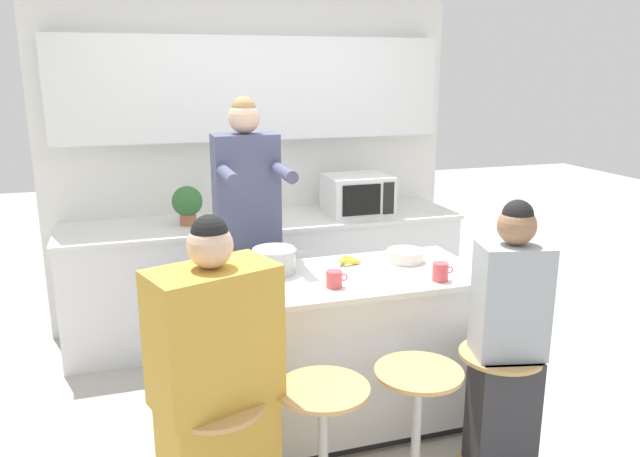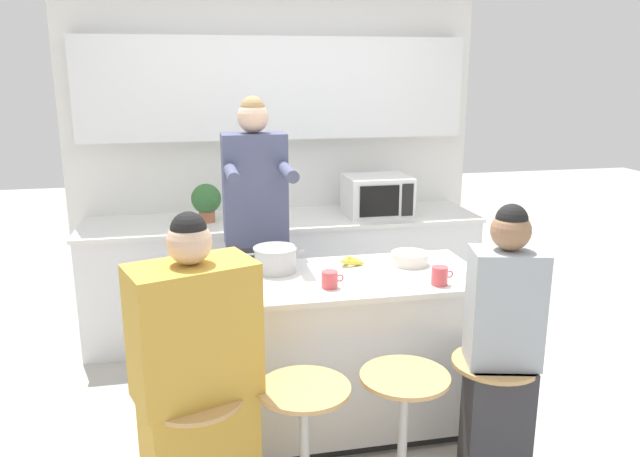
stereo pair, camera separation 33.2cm
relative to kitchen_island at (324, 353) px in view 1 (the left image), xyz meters
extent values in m
plane|color=#B2ADA3|center=(0.00, 0.00, -0.45)|extent=(16.00, 16.00, 0.00)
cube|color=silver|center=(0.00, 1.78, 0.90)|extent=(3.16, 0.06, 2.70)
cube|color=silver|center=(0.00, 1.67, 1.37)|extent=(2.90, 0.16, 0.75)
cube|color=silver|center=(0.00, 1.41, -0.02)|extent=(2.90, 0.66, 0.86)
cube|color=silver|center=(0.00, 1.41, 0.42)|extent=(2.93, 0.69, 0.03)
cube|color=black|center=(0.00, 0.00, -0.42)|extent=(1.60, 0.59, 0.06)
cube|color=silver|center=(0.00, 0.00, 0.01)|extent=(1.68, 0.67, 0.80)
cube|color=silver|center=(0.00, 0.00, 0.43)|extent=(1.72, 0.71, 0.03)
cylinder|color=tan|center=(-0.69, -0.68, 0.18)|extent=(0.41, 0.41, 0.02)
cylinder|color=#B7BABC|center=(-0.23, -0.69, -0.13)|extent=(0.04, 0.04, 0.61)
cylinder|color=tan|center=(-0.23, -0.69, 0.18)|extent=(0.41, 0.41, 0.02)
cylinder|color=#B7BABC|center=(0.23, -0.68, -0.13)|extent=(0.04, 0.04, 0.61)
cylinder|color=tan|center=(0.23, -0.68, 0.18)|extent=(0.41, 0.41, 0.02)
cylinder|color=#B7BABC|center=(0.69, -0.64, -0.13)|extent=(0.04, 0.04, 0.61)
cylinder|color=tan|center=(0.69, -0.64, 0.18)|extent=(0.41, 0.41, 0.02)
cube|color=#383842|center=(-0.29, 0.62, 0.01)|extent=(0.32, 0.22, 0.93)
cube|color=#474C6B|center=(-0.29, 0.62, 0.81)|extent=(0.38, 0.22, 0.67)
cylinder|color=#474C6B|center=(-0.44, 0.32, 0.96)|extent=(0.07, 0.37, 0.07)
cylinder|color=#474C6B|center=(-0.13, 0.33, 0.96)|extent=(0.07, 0.37, 0.07)
sphere|color=#DBB293|center=(-0.29, 0.62, 1.24)|extent=(0.19, 0.19, 0.19)
sphere|color=#A37F51|center=(-0.29, 0.62, 1.29)|extent=(0.15, 0.15, 0.14)
cube|color=gold|center=(-0.68, -0.66, 0.48)|extent=(0.57, 0.43, 0.57)
sphere|color=#DBB293|center=(-0.68, -0.66, 0.86)|extent=(0.23, 0.23, 0.18)
sphere|color=black|center=(-0.68, -0.66, 0.91)|extent=(0.18, 0.18, 0.15)
cube|color=#333338|center=(0.71, -0.66, -0.13)|extent=(0.34, 0.32, 0.65)
cube|color=#9EA8B2|center=(0.71, -0.66, 0.47)|extent=(0.36, 0.29, 0.54)
sphere|color=#936B4C|center=(0.71, -0.66, 0.83)|extent=(0.22, 0.22, 0.18)
sphere|color=black|center=(0.71, -0.66, 0.88)|extent=(0.17, 0.17, 0.14)
cylinder|color=#B7BABC|center=(-0.23, 0.15, 0.51)|extent=(0.23, 0.23, 0.13)
cylinder|color=#B7BABC|center=(-0.23, 0.15, 0.57)|extent=(0.24, 0.24, 0.01)
cylinder|color=#B7BABC|center=(-0.37, 0.15, 0.55)|extent=(0.05, 0.01, 0.01)
cylinder|color=#B7BABC|center=(-0.09, 0.15, 0.55)|extent=(0.05, 0.01, 0.01)
cylinder|color=silver|center=(0.53, 0.12, 0.48)|extent=(0.21, 0.21, 0.07)
cylinder|color=#DB4C51|center=(0.56, -0.24, 0.49)|extent=(0.08, 0.08, 0.10)
torus|color=#DB4C51|center=(0.62, -0.24, 0.49)|extent=(0.04, 0.01, 0.04)
cylinder|color=#DB4C51|center=(0.00, -0.17, 0.48)|extent=(0.08, 0.08, 0.09)
torus|color=#DB4C51|center=(0.05, -0.17, 0.49)|extent=(0.04, 0.01, 0.04)
ellipsoid|color=yellow|center=(0.20, 0.15, 0.47)|extent=(0.12, 0.05, 0.05)
ellipsoid|color=yellow|center=(0.17, 0.18, 0.47)|extent=(0.10, 0.12, 0.05)
ellipsoid|color=yellow|center=(0.23, 0.18, 0.47)|extent=(0.11, 0.11, 0.05)
cube|color=white|center=(0.71, 1.37, 0.58)|extent=(0.48, 0.40, 0.30)
cube|color=black|center=(0.67, 1.16, 0.58)|extent=(0.30, 0.01, 0.23)
cube|color=black|center=(0.89, 1.17, 0.58)|extent=(0.09, 0.01, 0.24)
cylinder|color=#A86042|center=(-0.56, 1.41, 0.47)|extent=(0.12, 0.12, 0.08)
sphere|color=#336633|center=(-0.56, 1.41, 0.61)|extent=(0.22, 0.22, 0.22)
camera|label=1|loc=(-0.98, -2.99, 1.52)|focal=35.00mm
camera|label=2|loc=(-0.66, -3.08, 1.52)|focal=35.00mm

